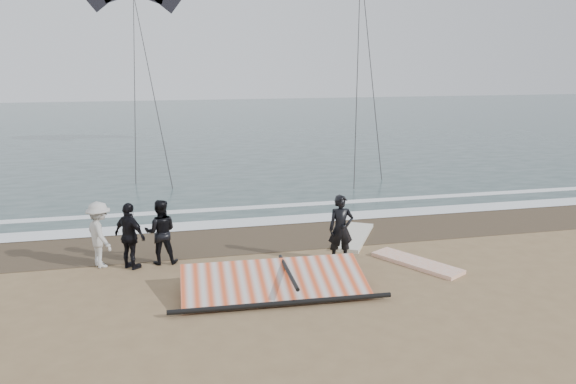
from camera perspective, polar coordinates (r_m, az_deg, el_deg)
The scene contains 10 objects.
ground at distance 11.82m, azimuth 5.78°, elevation -10.74°, with size 120.00×120.00×0.00m, color #8C704C.
sea at distance 43.60m, azimuth -8.35°, elevation 6.84°, with size 120.00×54.00×0.02m, color #233838.
wet_sand at distance 15.86m, azimuth 0.55°, elevation -4.30°, with size 120.00×2.80×0.01m, color #4C3D2B.
foam_near at distance 17.16m, azimuth -0.55°, elevation -2.86°, with size 120.00×0.90×0.01m, color white.
foam_far at distance 18.76m, azimuth -1.68°, elevation -1.45°, with size 120.00×0.45×0.01m, color white.
man_main at distance 13.59m, azimuth 5.39°, elevation -3.75°, with size 0.61×0.40×1.66m, color black.
board_white at distance 13.93m, azimuth 12.94°, elevation -7.01°, with size 0.63×2.26×0.09m, color white.
board_cream at distance 15.58m, azimuth 6.76°, elevation -4.55°, with size 0.66×2.47×0.10m, color beige.
trio_cluster at distance 13.80m, azimuth -16.01°, elevation -4.13°, with size 2.29×1.35×1.59m.
sail_rig at distance 12.07m, azimuth -1.82°, elevation -9.14°, with size 4.49×1.94×0.50m.
Camera 1 is at (-3.57, -10.19, 4.80)m, focal length 35.00 mm.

